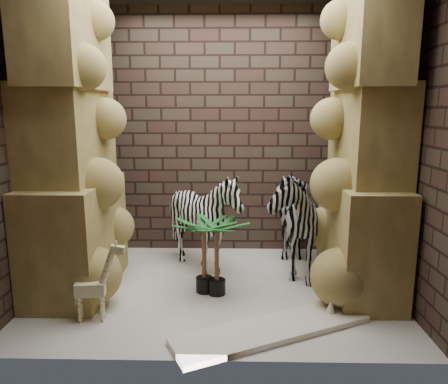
{
  "coord_description": "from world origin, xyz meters",
  "views": [
    {
      "loc": [
        0.17,
        -3.99,
        1.8
      ],
      "look_at": [
        0.08,
        0.15,
        0.97
      ],
      "focal_mm": 33.65,
      "sensor_mm": 36.0,
      "label": 1
    }
  ],
  "objects_px": {
    "giraffe_toy": "(90,281)",
    "palm_back": "(217,258)",
    "zebra_right": "(287,209)",
    "palm_front": "(204,256)",
    "zebra_left": "(204,226)",
    "surfboard": "(272,329)"
  },
  "relations": [
    {
      "from": "giraffe_toy",
      "to": "palm_back",
      "type": "height_order",
      "value": "palm_back"
    },
    {
      "from": "giraffe_toy",
      "to": "zebra_right",
      "type": "bearing_deg",
      "value": 27.38
    },
    {
      "from": "zebra_right",
      "to": "palm_front",
      "type": "distance_m",
      "value": 1.12
    },
    {
      "from": "palm_front",
      "to": "palm_back",
      "type": "xyz_separation_m",
      "value": [
        0.13,
        -0.05,
        0.0
      ]
    },
    {
      "from": "zebra_left",
      "to": "palm_front",
      "type": "xyz_separation_m",
      "value": [
        0.04,
        -0.58,
        -0.15
      ]
    },
    {
      "from": "zebra_left",
      "to": "giraffe_toy",
      "type": "distance_m",
      "value": 1.49
    },
    {
      "from": "zebra_left",
      "to": "palm_back",
      "type": "relative_size",
      "value": 1.52
    },
    {
      "from": "zebra_left",
      "to": "surfboard",
      "type": "distance_m",
      "value": 1.57
    },
    {
      "from": "palm_back",
      "to": "surfboard",
      "type": "bearing_deg",
      "value": -56.03
    },
    {
      "from": "zebra_right",
      "to": "surfboard",
      "type": "xyz_separation_m",
      "value": [
        -0.27,
        -1.37,
        -0.68
      ]
    },
    {
      "from": "palm_front",
      "to": "surfboard",
      "type": "xyz_separation_m",
      "value": [
        0.61,
        -0.77,
        -0.35
      ]
    },
    {
      "from": "palm_back",
      "to": "surfboard",
      "type": "height_order",
      "value": "palm_back"
    },
    {
      "from": "zebra_right",
      "to": "palm_back",
      "type": "xyz_separation_m",
      "value": [
        -0.76,
        -0.65,
        -0.33
      ]
    },
    {
      "from": "giraffe_toy",
      "to": "palm_front",
      "type": "xyz_separation_m",
      "value": [
        0.93,
        0.6,
        0.01
      ]
    },
    {
      "from": "palm_front",
      "to": "palm_back",
      "type": "distance_m",
      "value": 0.14
    },
    {
      "from": "zebra_left",
      "to": "surfboard",
      "type": "bearing_deg",
      "value": -60.77
    },
    {
      "from": "giraffe_toy",
      "to": "palm_back",
      "type": "xyz_separation_m",
      "value": [
        1.06,
        0.55,
        0.01
      ]
    },
    {
      "from": "zebra_left",
      "to": "palm_front",
      "type": "height_order",
      "value": "zebra_left"
    },
    {
      "from": "palm_front",
      "to": "surfboard",
      "type": "bearing_deg",
      "value": -51.61
    },
    {
      "from": "giraffe_toy",
      "to": "surfboard",
      "type": "bearing_deg",
      "value": -12.23
    },
    {
      "from": "zebra_right",
      "to": "giraffe_toy",
      "type": "xyz_separation_m",
      "value": [
        -1.82,
        -1.2,
        -0.34
      ]
    },
    {
      "from": "zebra_left",
      "to": "surfboard",
      "type": "height_order",
      "value": "zebra_left"
    }
  ]
}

